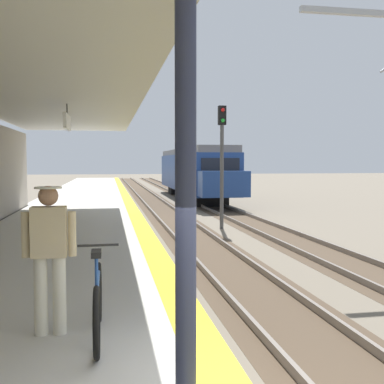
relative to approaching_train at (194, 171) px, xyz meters
name	(u,v)px	position (x,y,z in m)	size (l,w,h in m)	color
station_platform	(77,221)	(-7.80, -16.01, -1.73)	(5.00, 80.00, 0.91)	#B7B5AD
track_pair_nearest_platform	(171,217)	(-3.40, -12.01, -2.13)	(2.34, 120.00, 0.16)	#4C3D2D
track_pair_middle	(235,216)	(0.00, -12.01, -2.13)	(2.34, 120.00, 0.16)	#4C3D2D
approaching_train	(194,171)	(0.00, 0.00, 0.00)	(2.93, 19.60, 4.76)	navy
commuter_person	(49,251)	(-7.18, -30.31, -0.34)	(0.59, 0.30, 1.67)	beige
bicycle_beside_commuter	(98,303)	(-6.65, -30.53, -0.88)	(0.48, 1.82, 1.04)	black
rail_signal_post	(222,154)	(-1.78, -16.27, 1.02)	(0.32, 0.34, 5.20)	#4C4C4C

